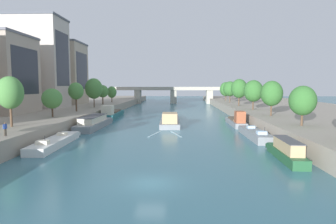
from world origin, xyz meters
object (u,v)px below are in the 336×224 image
tree_left_second (76,91)px  tree_right_nearest (272,93)px  tree_right_midway (226,89)px  tree_right_end_of_row (230,89)px  barge_midriver (170,119)px  tree_right_second (239,89)px  moored_boat_right_second (286,151)px  tree_left_nearest (94,89)px  tree_right_by_lamp (303,101)px  moored_boat_left_downstream (112,114)px  tree_left_midway (10,93)px  moored_boat_left_lone (94,123)px  tree_left_third (112,92)px  tree_left_far (103,91)px  person_on_quay (5,128)px  moored_boat_right_far (255,134)px  moored_boat_right_near (236,121)px  tree_right_third (253,91)px  bridge_far (173,93)px  moored_boat_left_second (55,142)px  tree_left_by_lamp (52,99)px

tree_left_second → tree_right_nearest: 41.86m
tree_right_nearest → tree_right_midway: size_ratio=0.94×
tree_right_end_of_row → tree_right_midway: 13.40m
barge_midriver → tree_right_second: 29.61m
tree_right_nearest → tree_right_end_of_row: size_ratio=0.93×
moored_boat_right_second → tree_left_nearest: 56.60m
tree_right_by_lamp → moored_boat_left_downstream: bearing=139.6°
tree_left_midway → tree_left_second: bearing=88.8°
barge_midriver → moored_boat_left_lone: bearing=-152.5°
moored_boat_left_lone → tree_left_third: tree_left_third is taller
tree_left_far → person_on_quay: 56.91m
moored_boat_right_second → moored_boat_right_far: moored_boat_right_second is taller
tree_left_second → tree_right_second: bearing=25.6°
moored_boat_right_near → tree_right_second: (5.53, 24.48, 6.39)m
moored_boat_left_downstream → tree_right_end_of_row: size_ratio=2.29×
tree_right_third → person_on_quay: 53.79m
barge_midriver → tree_left_midway: size_ratio=3.20×
tree_left_second → tree_right_midway: size_ratio=0.91×
moored_boat_right_far → tree_right_by_lamp: bearing=-26.7°
moored_boat_right_second → tree_right_by_lamp: bearing=60.2°
moored_boat_right_second → moored_boat_right_near: 27.31m
moored_boat_left_downstream → person_on_quay: person_on_quay is taller
tree_right_second → bridge_far: (-19.76, 47.41, -2.57)m
moored_boat_right_near → tree_right_end_of_row: size_ratio=1.78×
tree_left_third → tree_right_second: tree_right_second is taller
tree_right_midway → bridge_far: bearing=138.2°
moored_boat_left_second → moored_boat_right_near: bearing=36.3°
person_on_quay → moored_boat_left_second: bearing=60.7°
tree_right_nearest → tree_left_third: bearing=133.3°
tree_right_nearest → moored_boat_right_near: bearing=152.9°
moored_boat_right_second → tree_right_second: size_ratio=1.31×
barge_midriver → moored_boat_right_far: (13.91, -16.82, -0.24)m
moored_boat_right_far → tree_left_midway: size_ratio=1.81×
tree_right_by_lamp → tree_right_third: bearing=89.9°
moored_boat_right_second → tree_right_midway: bearing=85.5°
moored_boat_right_near → moored_boat_left_second: bearing=-143.7°
tree_right_third → person_on_quay: (-38.09, -37.81, -3.60)m
tree_left_far → tree_right_end_of_row: bearing=13.9°
tree_left_by_lamp → tree_right_midway: 73.25m
tree_right_nearest → tree_right_end_of_row: bearing=90.4°
barge_midriver → moored_boat_right_second: barge_midriver is taller
moored_boat_left_lone → bridge_far: bridge_far is taller
barge_midriver → tree_right_second: size_ratio=2.97×
tree_right_by_lamp → bridge_far: size_ratio=0.10×
tree_left_by_lamp → bridge_far: tree_left_by_lamp is taller
tree_left_midway → tree_left_nearest: bearing=88.4°
tree_left_by_lamp → barge_midriver: bearing=24.3°
tree_left_far → tree_right_midway: size_ratio=0.83×
tree_left_midway → tree_left_far: (-0.01, 49.35, -0.81)m
tree_left_third → tree_right_end_of_row: tree_right_end_of_row is taller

